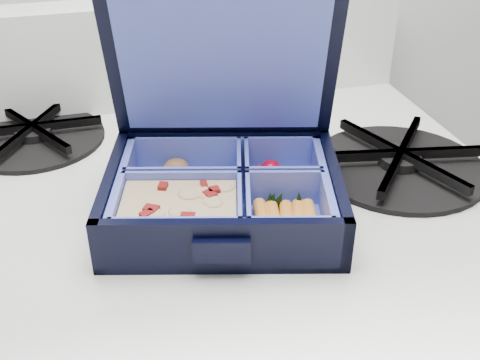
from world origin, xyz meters
name	(u,v)px	position (x,y,z in m)	size (l,w,h in m)	color
bento_box	(223,194)	(0.16, 1.64, 0.93)	(0.23, 0.18, 0.05)	black
burner_grate	(400,158)	(0.38, 1.68, 0.92)	(0.20, 0.20, 0.03)	black
burner_grate_rear	(34,133)	(-0.03, 1.87, 0.92)	(0.17, 0.17, 0.02)	black
fork	(259,150)	(0.23, 1.76, 0.91)	(0.03, 0.20, 0.01)	#AFAEB2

